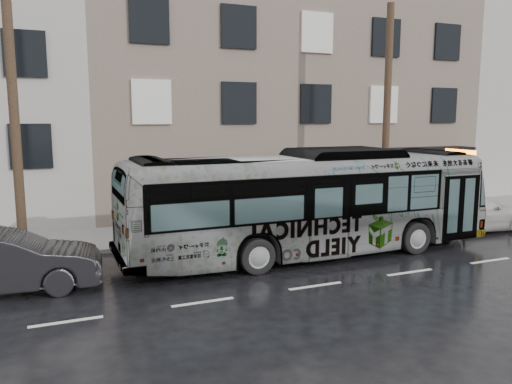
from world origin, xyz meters
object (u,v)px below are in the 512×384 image
Objects in this scene: sign_post at (405,193)px; white_sedan at (470,212)px; utility_pole_front at (387,116)px; utility_pole_rear at (14,115)px; bus at (310,203)px; dark_sedan at (2,262)px.

sign_post is 0.46× the size of white_sedan.
utility_pole_rear is (-14.00, 0.00, 0.00)m from utility_pole_front.
utility_pole_front is 0.71× the size of bus.
utility_pole_rear reaches higher than bus.
bus is 2.54× the size of dark_sedan.
dark_sedan is at bearing -167.74° from utility_pole_front.
utility_pole_rear is at bearing -1.20° from dark_sedan.
bus reaches higher than white_sedan.
dark_sedan is (-17.00, -0.95, 0.06)m from white_sedan.
bus is (-6.23, -2.89, 0.42)m from sign_post.
utility_pole_rear is 4.95m from dark_sedan.
bus is at bearing -18.06° from utility_pole_rear.
bus is (8.87, -2.89, -2.88)m from utility_pole_rear.
utility_pole_front is 1.00× the size of utility_pole_rear.
white_sedan is at bearing -81.66° from dark_sedan.
utility_pole_front and utility_pole_rear have the same top height.
dark_sedan is (-15.45, -3.12, -0.53)m from sign_post.
dark_sedan is (-9.21, -0.23, -0.95)m from bus.
bus is 2.42× the size of white_sedan.
utility_pole_rear reaches higher than dark_sedan.
utility_pole_front is 14.00m from utility_pole_rear.
white_sedan is at bearing -85.08° from bus.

